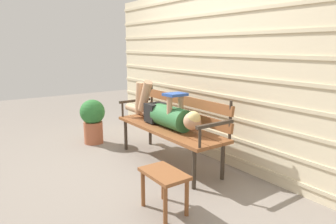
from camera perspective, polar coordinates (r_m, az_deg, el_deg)
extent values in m
plane|color=gray|center=(3.71, -1.11, -9.71)|extent=(12.00, 12.00, 0.00)
cube|color=beige|center=(3.86, 7.01, 7.22)|extent=(4.11, 0.06, 2.11)
cube|color=beige|center=(4.03, 6.29, -6.20)|extent=(4.11, 0.02, 0.04)
cube|color=beige|center=(3.96, 6.37, -2.98)|extent=(4.11, 0.02, 0.04)
cube|color=beige|center=(3.91, 6.45, 0.34)|extent=(4.11, 0.02, 0.04)
cube|color=beige|center=(3.86, 6.53, 3.74)|extent=(4.11, 0.02, 0.04)
cube|color=beige|center=(3.84, 6.62, 7.20)|extent=(4.11, 0.02, 0.04)
cube|color=beige|center=(3.82, 6.71, 10.70)|extent=(4.11, 0.02, 0.04)
cube|color=beige|center=(3.83, 6.80, 14.21)|extent=(4.11, 0.02, 0.04)
cube|color=beige|center=(3.84, 6.89, 17.70)|extent=(4.11, 0.02, 0.04)
cube|color=brown|center=(3.53, -2.23, -3.48)|extent=(1.64, 0.16, 0.04)
cube|color=brown|center=(3.62, 0.00, -3.07)|extent=(1.64, 0.16, 0.04)
cube|color=brown|center=(3.71, 2.12, -2.67)|extent=(1.64, 0.16, 0.04)
cube|color=brown|center=(3.73, 3.14, -0.60)|extent=(1.58, 0.05, 0.11)
cube|color=brown|center=(3.69, 3.17, 2.16)|extent=(1.58, 0.05, 0.11)
cylinder|color=#382D23|center=(4.32, -3.07, 2.40)|extent=(0.03, 0.03, 0.40)
cylinder|color=#382D23|center=(3.17, 11.64, -1.46)|extent=(0.03, 0.03, 0.40)
cylinder|color=#382D23|center=(4.18, -7.95, -4.27)|extent=(0.04, 0.04, 0.41)
cylinder|color=#382D23|center=(3.03, 4.93, -10.67)|extent=(0.04, 0.04, 0.41)
cylinder|color=#382D23|center=(4.36, -3.37, -3.47)|extent=(0.04, 0.04, 0.41)
cylinder|color=#382D23|center=(3.28, 10.23, -9.01)|extent=(0.04, 0.04, 0.41)
cube|color=#382D23|center=(4.23, -6.23, 2.13)|extent=(0.04, 0.48, 0.03)
cylinder|color=#382D23|center=(4.16, -8.55, 0.50)|extent=(0.03, 0.03, 0.20)
cube|color=#382D23|center=(2.97, 8.90, -2.29)|extent=(0.04, 0.48, 0.03)
cylinder|color=#382D23|center=(2.87, 6.00, -4.81)|extent=(0.03, 0.03, 0.20)
cylinder|color=#33703D|center=(3.53, 0.60, -0.99)|extent=(0.52, 0.26, 0.26)
cube|color=black|center=(3.79, -2.24, -0.08)|extent=(0.20, 0.24, 0.23)
sphere|color=tan|center=(3.23, 4.56, -1.74)|extent=(0.19, 0.19, 0.19)
sphere|color=#E0C67A|center=(3.21, 4.80, -1.23)|extent=(0.16, 0.16, 0.16)
cylinder|color=tan|center=(3.86, -4.34, 2.98)|extent=(0.27, 0.11, 0.42)
cylinder|color=tan|center=(4.00, -5.44, 2.63)|extent=(0.15, 0.09, 0.43)
cylinder|color=tan|center=(4.23, -5.05, 0.16)|extent=(0.79, 0.10, 0.10)
cylinder|color=tan|center=(3.39, 0.29, 0.75)|extent=(0.06, 0.06, 0.26)
cylinder|color=tan|center=(3.49, 2.43, 1.05)|extent=(0.06, 0.06, 0.26)
cube|color=#284C9E|center=(3.41, 1.38, 3.32)|extent=(0.20, 0.27, 0.04)
cube|color=brown|center=(2.60, -0.73, -11.50)|extent=(0.43, 0.27, 0.03)
cylinder|color=brown|center=(2.75, -4.72, -14.17)|extent=(0.04, 0.04, 0.32)
cylinder|color=brown|center=(2.50, -0.50, -17.11)|extent=(0.04, 0.04, 0.32)
cylinder|color=brown|center=(2.86, -0.91, -13.11)|extent=(0.04, 0.04, 0.32)
cylinder|color=brown|center=(2.61, 3.54, -15.75)|extent=(0.04, 0.04, 0.32)
cylinder|color=#AD5B3D|center=(4.56, -13.83, -3.75)|extent=(0.27, 0.27, 0.32)
sphere|color=#2D7033|center=(4.49, -14.03, 0.03)|extent=(0.36, 0.36, 0.36)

